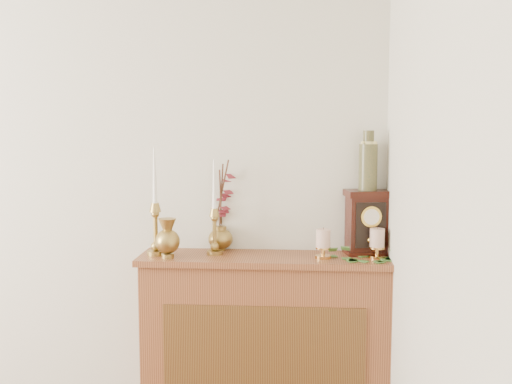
# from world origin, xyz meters

# --- Properties ---
(console_shelf) EXTENTS (1.24, 0.34, 0.93)m
(console_shelf) POSITION_xyz_m (1.40, 2.10, 0.44)
(console_shelf) COLOR brown
(console_shelf) RESTS_ON ground
(candlestick_left) EXTENTS (0.09, 0.09, 0.53)m
(candlestick_left) POSITION_xyz_m (0.86, 2.07, 1.10)
(candlestick_left) COLOR #A48E41
(candlestick_left) RESTS_ON console_shelf
(candlestick_center) EXTENTS (0.08, 0.08, 0.47)m
(candlestick_center) POSITION_xyz_m (1.15, 2.11, 1.08)
(candlestick_center) COLOR #A48E41
(candlestick_center) RESTS_ON console_shelf
(bud_vase) EXTENTS (0.12, 0.12, 0.19)m
(bud_vase) POSITION_xyz_m (0.93, 2.01, 1.03)
(bud_vase) COLOR #A48E41
(bud_vase) RESTS_ON console_shelf
(ginger_jar) EXTENTS (0.19, 0.20, 0.47)m
(ginger_jar) POSITION_xyz_m (1.18, 2.24, 1.14)
(ginger_jar) COLOR #A48E41
(ginger_jar) RESTS_ON console_shelf
(pillar_candle_left) EXTENTS (0.08, 0.08, 0.15)m
(pillar_candle_left) POSITION_xyz_m (1.68, 2.06, 1.01)
(pillar_candle_left) COLOR #CA9046
(pillar_candle_left) RESTS_ON console_shelf
(pillar_candle_right) EXTENTS (0.08, 0.08, 0.15)m
(pillar_candle_right) POSITION_xyz_m (1.94, 2.08, 1.01)
(pillar_candle_right) COLOR #CA9046
(pillar_candle_right) RESTS_ON console_shelf
(ivy_garland) EXTENTS (0.42, 0.18, 0.07)m
(ivy_garland) POSITION_xyz_m (1.86, 2.04, 0.94)
(ivy_garland) COLOR #386426
(ivy_garland) RESTS_ON console_shelf
(mantel_clock) EXTENTS (0.24, 0.18, 0.32)m
(mantel_clock) POSITION_xyz_m (1.90, 2.18, 1.09)
(mantel_clock) COLOR black
(mantel_clock) RESTS_ON console_shelf
(ceramic_vase) EXTENTS (0.09, 0.09, 0.29)m
(ceramic_vase) POSITION_xyz_m (1.90, 2.18, 1.38)
(ceramic_vase) COLOR #193323
(ceramic_vase) RESTS_ON mantel_clock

